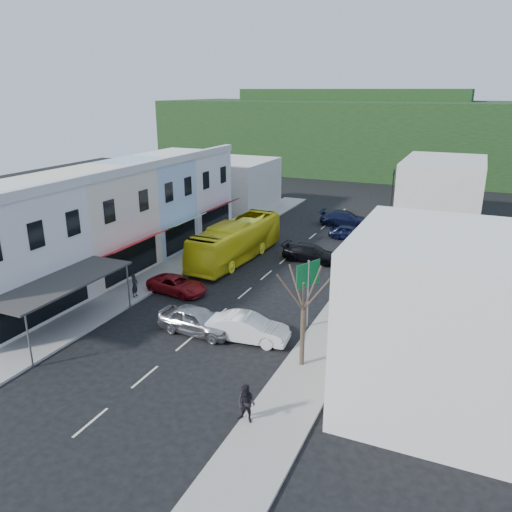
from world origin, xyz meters
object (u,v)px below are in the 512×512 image
(pedestrian_left, at_px, (135,285))
(car_silver, at_px, (197,322))
(car_red, at_px, (177,284))
(pedestrian_right, at_px, (246,404))
(car_white, at_px, (248,330))
(traffic_signal, at_px, (392,194))
(bus, at_px, (236,242))
(direction_sign, at_px, (308,295))
(street_tree, at_px, (303,310))

(pedestrian_left, bearing_deg, car_silver, -120.08)
(car_red, distance_m, pedestrian_right, 15.70)
(car_white, xyz_separation_m, traffic_signal, (2.63, 32.98, 2.07))
(bus, distance_m, car_white, 14.68)
(bus, height_order, pedestrian_right, bus)
(car_white, distance_m, traffic_signal, 33.15)
(pedestrian_left, bearing_deg, pedestrian_right, -133.40)
(car_white, bearing_deg, pedestrian_right, -161.77)
(car_white, xyz_separation_m, direction_sign, (2.63, 2.85, 1.50))
(car_red, bearing_deg, bus, 2.44)
(car_silver, relative_size, car_white, 1.00)
(pedestrian_right, relative_size, traffic_signal, 0.31)
(car_red, relative_size, traffic_signal, 0.83)
(car_white, bearing_deg, car_red, 53.67)
(car_silver, bearing_deg, bus, 18.69)
(pedestrian_left, bearing_deg, direction_sign, -95.33)
(pedestrian_left, bearing_deg, traffic_signal, -29.35)
(car_white, xyz_separation_m, pedestrian_right, (3.13, -6.97, 0.30))
(pedestrian_left, distance_m, pedestrian_right, 15.94)
(traffic_signal, bearing_deg, pedestrian_left, 63.48)
(bus, distance_m, pedestrian_left, 10.81)
(pedestrian_right, distance_m, direction_sign, 9.91)
(car_red, bearing_deg, car_white, -113.82)
(car_silver, height_order, car_red, same)
(car_red, height_order, pedestrian_left, pedestrian_left)
(pedestrian_left, bearing_deg, car_white, -111.26)
(car_silver, bearing_deg, car_red, 45.24)
(direction_sign, bearing_deg, pedestrian_right, -62.51)
(traffic_signal, bearing_deg, car_silver, 75.63)
(car_red, xyz_separation_m, traffic_signal, (10.25, 28.51, 2.07))
(pedestrian_left, height_order, street_tree, street_tree)
(direction_sign, bearing_deg, bus, 158.47)
(bus, height_order, car_silver, bus)
(car_silver, relative_size, car_red, 0.96)
(bus, xyz_separation_m, pedestrian_left, (-2.74, -10.44, -0.55))
(street_tree, bearing_deg, car_red, 152.52)
(car_silver, xyz_separation_m, traffic_signal, (5.82, 33.31, 2.07))
(car_red, bearing_deg, traffic_signal, -13.20)
(street_tree, bearing_deg, pedestrian_right, -96.79)
(car_white, xyz_separation_m, car_red, (-7.62, 4.47, 0.00))
(pedestrian_right, height_order, street_tree, street_tree)
(pedestrian_left, bearing_deg, street_tree, -113.32)
(car_silver, xyz_separation_m, direction_sign, (5.82, 3.18, 1.50))
(car_silver, relative_size, street_tree, 0.67)
(pedestrian_left, distance_m, street_tree, 14.27)
(pedestrian_right, relative_size, street_tree, 0.26)
(bus, xyz_separation_m, car_silver, (3.82, -13.20, -0.85))
(car_silver, distance_m, pedestrian_right, 9.17)
(car_red, bearing_deg, car_silver, -130.73)
(bus, height_order, car_white, bus)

